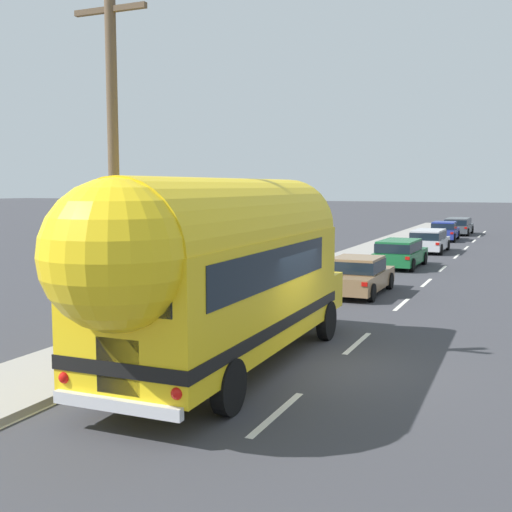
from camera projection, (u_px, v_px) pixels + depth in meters
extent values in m
plane|color=#38383D|center=(329.00, 368.00, 14.05)|extent=(300.00, 300.00, 0.00)
cube|color=silver|center=(277.00, 414.00, 11.21)|extent=(0.14, 2.40, 0.01)
cube|color=silver|center=(357.00, 343.00, 16.25)|extent=(0.14, 2.40, 0.01)
cube|color=silver|center=(402.00, 304.00, 21.54)|extent=(0.14, 2.40, 0.01)
cube|color=silver|center=(426.00, 283.00, 26.37)|extent=(0.14, 2.40, 0.01)
cube|color=silver|center=(443.00, 269.00, 30.89)|extent=(0.14, 2.40, 0.01)
cube|color=silver|center=(457.00, 256.00, 36.24)|extent=(0.14, 2.40, 0.01)
cube|color=silver|center=(466.00, 248.00, 41.27)|extent=(0.14, 2.40, 0.01)
cube|color=silver|center=(474.00, 241.00, 46.26)|extent=(0.14, 2.40, 0.01)
cube|color=silver|center=(479.00, 236.00, 50.65)|extent=(0.14, 2.40, 0.01)
cube|color=silver|center=(484.00, 232.00, 55.49)|extent=(0.14, 2.40, 0.01)
cube|color=silver|center=(324.00, 282.00, 26.55)|extent=(0.12, 80.00, 0.01)
cube|color=gray|center=(277.00, 285.00, 25.22)|extent=(2.52, 90.00, 0.15)
cylinder|color=brown|center=(114.00, 173.00, 14.04)|extent=(0.24, 0.24, 8.50)
cube|color=brown|center=(110.00, 9.00, 13.67)|extent=(1.80, 0.12, 0.12)
cube|color=yellow|center=(226.00, 291.00, 13.61)|extent=(2.63, 8.00, 2.30)
cylinder|color=yellow|center=(226.00, 237.00, 13.49)|extent=(2.58, 7.90, 2.45)
sphere|color=yellow|center=(117.00, 255.00, 9.88)|extent=(2.40, 2.40, 2.40)
cube|color=yellow|center=(297.00, 290.00, 17.93)|extent=(2.28, 1.34, 0.95)
cube|color=black|center=(226.00, 321.00, 13.68)|extent=(2.67, 8.04, 0.24)
cube|color=black|center=(220.00, 264.00, 13.27)|extent=(2.63, 6.20, 0.76)
cube|color=black|center=(117.00, 287.00, 9.93)|extent=(2.00, 0.11, 0.84)
cube|color=black|center=(119.00, 366.00, 10.05)|extent=(0.80, 0.07, 0.90)
cube|color=silver|center=(116.00, 405.00, 10.03)|extent=(2.34, 0.18, 0.20)
sphere|color=red|center=(65.00, 377.00, 10.48)|extent=(0.20, 0.20, 0.20)
sphere|color=red|center=(177.00, 393.00, 9.67)|extent=(0.20, 0.20, 0.20)
cube|color=black|center=(290.00, 244.00, 17.24)|extent=(2.14, 0.13, 0.96)
cube|color=silver|center=(305.00, 290.00, 18.58)|extent=(0.90, 0.11, 0.56)
cylinder|color=black|center=(244.00, 314.00, 17.48)|extent=(0.28, 1.00, 1.00)
cylinder|color=black|center=(327.00, 320.00, 16.59)|extent=(0.28, 1.00, 1.00)
cylinder|color=black|center=(116.00, 372.00, 12.01)|extent=(0.28, 1.00, 1.00)
cylinder|color=black|center=(229.00, 387.00, 11.12)|extent=(0.28, 1.00, 1.00)
cube|color=olive|center=(358.00, 280.00, 23.70)|extent=(1.81, 4.39, 0.60)
cube|color=olive|center=(358.00, 264.00, 23.52)|extent=(1.61, 2.04, 0.55)
cube|color=black|center=(358.00, 265.00, 23.52)|extent=(1.67, 2.08, 0.43)
cube|color=red|center=(320.00, 282.00, 21.98)|extent=(0.20, 0.04, 0.14)
cube|color=red|center=(364.00, 284.00, 21.36)|extent=(0.20, 0.04, 0.14)
cylinder|color=black|center=(346.00, 278.00, 25.42)|extent=(0.20, 0.64, 0.64)
cylinder|color=black|center=(390.00, 281.00, 24.74)|extent=(0.20, 0.64, 0.64)
cylinder|color=black|center=(323.00, 289.00, 22.70)|extent=(0.20, 0.64, 0.64)
cylinder|color=black|center=(372.00, 293.00, 22.01)|extent=(0.20, 0.64, 0.64)
cube|color=#196633|center=(401.00, 257.00, 31.40)|extent=(1.92, 4.47, 0.60)
cube|color=#196633|center=(399.00, 246.00, 30.91)|extent=(1.68, 3.01, 0.55)
cube|color=black|center=(399.00, 246.00, 30.92)|extent=(1.74, 3.05, 0.43)
cube|color=red|center=(374.00, 257.00, 29.71)|extent=(0.20, 0.05, 0.14)
cube|color=red|center=(407.00, 258.00, 29.05)|extent=(0.20, 0.05, 0.14)
cylinder|color=black|center=(391.00, 257.00, 33.15)|extent=(0.22, 0.65, 0.64)
cylinder|color=black|center=(424.00, 258.00, 32.42)|extent=(0.22, 0.65, 0.64)
cylinder|color=black|center=(376.00, 263.00, 30.43)|extent=(0.22, 0.65, 0.64)
cylinder|color=black|center=(412.00, 265.00, 29.70)|extent=(0.22, 0.65, 0.64)
cube|color=silver|center=(430.00, 243.00, 38.60)|extent=(1.85, 4.43, 0.60)
cube|color=silver|center=(429.00, 234.00, 38.11)|extent=(1.64, 3.18, 0.55)
cube|color=black|center=(429.00, 235.00, 38.11)|extent=(1.70, 3.22, 0.43)
cube|color=red|center=(409.00, 243.00, 36.89)|extent=(0.20, 0.04, 0.14)
cube|color=red|center=(437.00, 244.00, 36.25)|extent=(0.20, 0.04, 0.14)
cylinder|color=black|center=(419.00, 244.00, 40.35)|extent=(0.21, 0.64, 0.64)
cylinder|color=black|center=(448.00, 245.00, 39.64)|extent=(0.21, 0.64, 0.64)
cylinder|color=black|center=(410.00, 248.00, 37.61)|extent=(0.21, 0.64, 0.64)
cylinder|color=black|center=(441.00, 250.00, 36.91)|extent=(0.21, 0.64, 0.64)
cube|color=navy|center=(444.00, 233.00, 46.90)|extent=(1.83, 4.60, 0.60)
cube|color=navy|center=(444.00, 225.00, 46.72)|extent=(1.59, 2.25, 0.55)
cube|color=black|center=(444.00, 226.00, 46.72)|extent=(1.65, 2.29, 0.43)
cube|color=red|center=(429.00, 233.00, 45.06)|extent=(0.20, 0.04, 0.14)
cube|color=red|center=(452.00, 233.00, 44.48)|extent=(0.20, 0.04, 0.14)
cylinder|color=black|center=(435.00, 234.00, 48.69)|extent=(0.21, 0.64, 0.64)
cylinder|color=black|center=(458.00, 235.00, 48.06)|extent=(0.21, 0.64, 0.64)
cylinder|color=black|center=(429.00, 237.00, 45.78)|extent=(0.21, 0.64, 0.64)
cylinder|color=black|center=(454.00, 238.00, 45.15)|extent=(0.21, 0.64, 0.64)
cube|color=#474C51|center=(458.00, 228.00, 52.54)|extent=(1.94, 4.75, 0.60)
cube|color=#474C51|center=(458.00, 221.00, 52.05)|extent=(1.72, 3.49, 0.55)
cube|color=black|center=(458.00, 222.00, 52.05)|extent=(1.78, 3.54, 0.43)
cube|color=red|center=(444.00, 227.00, 50.71)|extent=(0.20, 0.04, 0.14)
cube|color=red|center=(466.00, 228.00, 50.04)|extent=(0.20, 0.04, 0.14)
cylinder|color=black|center=(450.00, 229.00, 54.44)|extent=(0.21, 0.64, 0.64)
cylinder|color=black|center=(472.00, 230.00, 53.70)|extent=(0.21, 0.64, 0.64)
cylinder|color=black|center=(444.00, 232.00, 51.43)|extent=(0.21, 0.64, 0.64)
cylinder|color=black|center=(468.00, 232.00, 50.69)|extent=(0.21, 0.64, 0.64)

